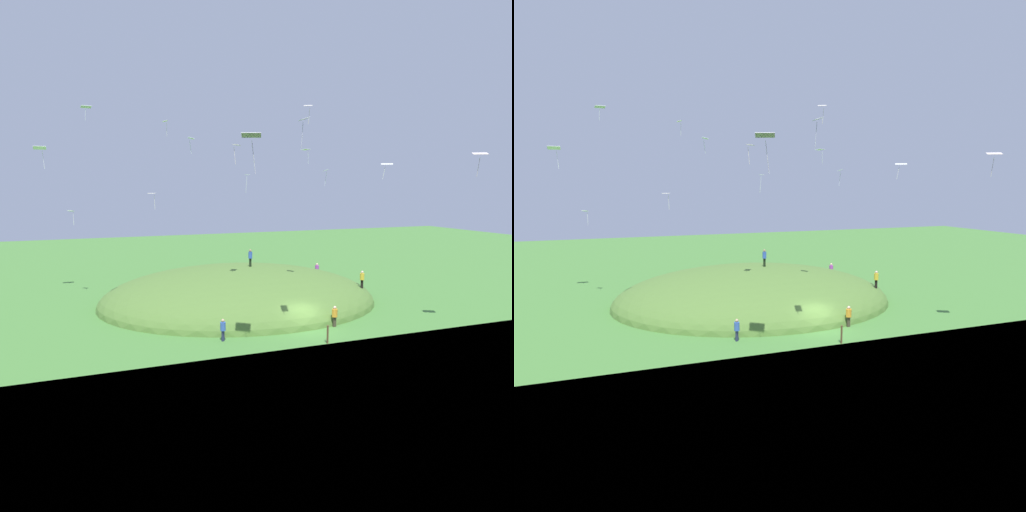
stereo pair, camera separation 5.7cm
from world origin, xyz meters
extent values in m
plane|color=#437933|center=(0.00, 0.00, 0.00)|extent=(160.00, 160.00, 0.00)
ellipsoid|color=#4E7230|center=(11.68, 1.67, 0.00)|extent=(23.89, 27.26, 6.85)
cube|color=brown|center=(25.20, -9.08, 0.02)|extent=(12.74, 3.68, 0.04)
cube|color=black|center=(11.69, 0.47, 3.82)|extent=(0.14, 0.22, 0.82)
cylinder|color=#3154AF|center=(11.69, 0.47, 4.55)|extent=(0.42, 0.42, 0.65)
sphere|color=#9B7459|center=(11.69, 0.47, 5.00)|extent=(0.25, 0.25, 0.25)
cube|color=#272D4D|center=(-0.16, 7.24, 0.40)|extent=(0.22, 0.25, 0.81)
cylinder|color=#375BB1|center=(-0.16, 7.24, 1.12)|extent=(0.55, 0.55, 0.64)
sphere|color=tan|center=(-0.16, 7.24, 1.56)|extent=(0.24, 0.24, 0.24)
cube|color=#383224|center=(0.15, -2.39, 0.41)|extent=(0.16, 0.26, 0.83)
cylinder|color=orange|center=(0.15, -2.39, 1.15)|extent=(0.49, 0.49, 0.65)
sphere|color=beige|center=(0.15, -2.39, 1.60)|extent=(0.25, 0.25, 0.25)
cube|color=#584248|center=(20.17, -11.67, 0.44)|extent=(0.26, 0.30, 0.88)
cylinder|color=purple|center=(20.17, -11.67, 1.23)|extent=(0.65, 0.65, 0.69)
sphere|color=beige|center=(20.17, -11.67, 1.70)|extent=(0.26, 0.26, 0.26)
cube|color=black|center=(6.65, -9.25, 1.86)|extent=(0.21, 0.26, 0.81)
cylinder|color=gold|center=(6.65, -9.25, 2.59)|extent=(0.55, 0.55, 0.64)
sphere|color=beige|center=(6.65, -9.25, 3.04)|extent=(0.24, 0.24, 0.24)
cube|color=white|center=(6.93, 15.67, 17.31)|extent=(0.64, 0.84, 0.14)
cylinder|color=white|center=(6.88, 15.74, 16.71)|extent=(0.15, 0.08, 0.82)
cube|color=white|center=(20.83, 19.25, 15.06)|extent=(0.85, 1.23, 0.31)
cylinder|color=white|center=(21.07, 18.97, 13.89)|extent=(0.09, 0.17, 1.75)
cube|color=silver|center=(19.76, 16.68, 8.85)|extent=(0.72, 0.75, 0.13)
cylinder|color=silver|center=(19.63, 16.47, 8.04)|extent=(0.07, 0.06, 1.30)
cube|color=silver|center=(13.45, -8.86, 12.97)|extent=(0.99, 0.91, 0.20)
cylinder|color=silver|center=(13.63, -8.96, 12.04)|extent=(0.10, 0.20, 1.44)
cube|color=#F5DBD5|center=(4.79, 4.32, 14.64)|extent=(0.96, 0.90, 0.09)
cylinder|color=#F5DBD5|center=(4.78, 4.49, 13.77)|extent=(0.04, 0.17, 1.35)
cube|color=white|center=(21.15, -2.83, 12.59)|extent=(0.71, 0.52, 0.05)
cylinder|color=white|center=(20.96, -2.66, 11.45)|extent=(0.18, 0.13, 1.93)
cube|color=white|center=(21.25, 8.24, 10.53)|extent=(0.85, 0.99, 0.05)
cylinder|color=white|center=(21.20, 7.97, 9.54)|extent=(0.08, 0.07, 1.56)
cube|color=white|center=(-5.78, 3.64, 15.50)|extent=(0.90, 0.71, 0.19)
cylinder|color=white|center=(-5.72, 3.74, 14.51)|extent=(0.22, 0.04, 1.57)
cube|color=white|center=(-6.40, 7.42, 14.33)|extent=(1.17, 1.37, 0.24)
cylinder|color=white|center=(-6.20, 7.19, 13.06)|extent=(0.16, 0.32, 1.95)
cube|color=white|center=(13.22, -6.30, 15.06)|extent=(1.04, 1.15, 0.10)
cylinder|color=white|center=(13.02, -6.50, 14.19)|extent=(0.21, 0.17, 1.26)
cube|color=white|center=(11.72, 6.27, 15.68)|extent=(0.87, 0.64, 0.16)
cylinder|color=white|center=(11.89, 6.29, 14.88)|extent=(0.14, 0.21, 1.17)
cube|color=white|center=(2.31, -8.54, 13.21)|extent=(1.14, 1.22, 0.16)
cylinder|color=white|center=(2.32, -8.25, 12.43)|extent=(0.10, 0.19, 1.05)
cube|color=white|center=(1.91, -0.63, 17.60)|extent=(0.74, 0.81, 0.14)
cylinder|color=white|center=(2.08, -0.81, 16.83)|extent=(0.15, 0.09, 1.22)
cube|color=silver|center=(20.51, 6.75, 18.16)|extent=(0.84, 0.70, 0.16)
cylinder|color=silver|center=(20.64, 6.57, 17.30)|extent=(0.24, 0.05, 1.36)
cube|color=white|center=(-5.58, -10.98, 13.72)|extent=(1.20, 1.30, 0.20)
cylinder|color=white|center=(-5.39, -11.08, 12.74)|extent=(0.24, 0.05, 1.41)
cylinder|color=brown|center=(-3.49, 0.34, 0.67)|extent=(0.14, 0.14, 1.35)
camera|label=1|loc=(-34.94, 18.57, 11.45)|focal=35.91mm
camera|label=2|loc=(-34.97, 18.52, 11.45)|focal=35.91mm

